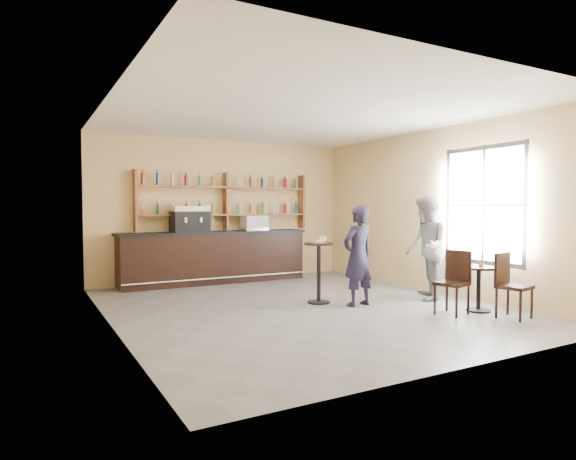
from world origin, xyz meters
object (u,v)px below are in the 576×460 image
pedestal_table (319,273)px  cafe_table (479,289)px  man_main (358,256)px  patron_second (426,248)px  bar_counter (215,257)px  chair_west (452,283)px  espresso_machine (190,219)px  chair_south (514,286)px  pastry_case (254,223)px

pedestal_table → cafe_table: bearing=-43.8°
pedestal_table → man_main: (0.45, -0.52, 0.32)m
patron_second → man_main: bearing=-56.8°
bar_counter → man_main: man_main is taller
man_main → chair_west: bearing=117.9°
man_main → cafe_table: man_main is taller
espresso_machine → chair_south: espresso_machine is taller
bar_counter → cafe_table: bearing=-61.2°
espresso_machine → patron_second: size_ratio=0.41×
espresso_machine → cafe_table: 5.91m
espresso_machine → pastry_case: size_ratio=1.39×
espresso_machine → chair_west: (2.67, -4.79, -0.92)m
man_main → pastry_case: bearing=-93.0°
pastry_case → chair_south: size_ratio=0.57×
pastry_case → patron_second: size_ratio=0.30×
man_main → chair_south: (1.48, -1.88, -0.36)m
bar_counter → patron_second: size_ratio=2.25×
cafe_table → chair_south: (0.05, -0.60, 0.13)m
man_main → chair_west: (0.88, -1.23, -0.35)m
chair_south → patron_second: patron_second is taller
pastry_case → cafe_table: bearing=-76.6°
bar_counter → pedestal_table: 3.14m
chair_south → patron_second: (-0.05, 1.76, 0.45)m
bar_counter → chair_south: (2.71, -5.44, -0.08)m
bar_counter → man_main: size_ratio=2.48×
cafe_table → patron_second: size_ratio=0.38×
man_main → chair_west: man_main is taller
pedestal_table → cafe_table: size_ratio=1.46×
man_main → patron_second: patron_second is taller
pastry_case → chair_south: (1.76, -5.44, -0.82)m
pastry_case → chair_south: 5.78m
chair_west → chair_south: (0.60, -0.65, -0.01)m
pastry_case → pedestal_table: 3.14m
chair_west → cafe_table: bearing=71.3°
patron_second → bar_counter: bearing=-106.1°
espresso_machine → pastry_case: (1.51, 0.00, -0.11)m
chair_south → man_main: bearing=117.7°
chair_west → patron_second: (0.55, 1.11, 0.44)m
bar_counter → cafe_table: (2.66, -4.84, -0.21)m
pastry_case → man_main: 3.60m
espresso_machine → man_main: 4.03m
chair_south → patron_second: 1.82m
bar_counter → pedestal_table: (0.79, -3.04, -0.04)m
chair_south → cafe_table: bearing=84.3°
espresso_machine → chair_south: size_ratio=0.79×
pastry_case → bar_counter: bearing=174.0°
bar_counter → patron_second: bearing=-54.1°
man_main → cafe_table: 1.98m
bar_counter → cafe_table: size_ratio=5.84×
pedestal_table → patron_second: 2.03m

